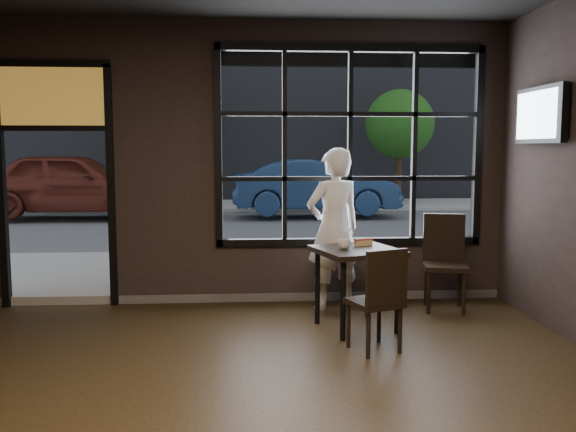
{
  "coord_description": "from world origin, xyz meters",
  "views": [
    {
      "loc": [
        0.01,
        -3.45,
        1.78
      ],
      "look_at": [
        0.4,
        2.2,
        1.15
      ],
      "focal_mm": 38.0,
      "sensor_mm": 36.0,
      "label": 1
    }
  ],
  "objects": [
    {
      "name": "window_frame",
      "position": [
        1.2,
        3.5,
        1.8
      ],
      "size": [
        3.06,
        0.12,
        2.28
      ],
      "primitive_type": "cube",
      "color": "black",
      "rests_on": "ground"
    },
    {
      "name": "stained_transom",
      "position": [
        -2.1,
        3.5,
        2.35
      ],
      "size": [
        1.2,
        0.06,
        0.7
      ],
      "primitive_type": "cube",
      "color": "orange",
      "rests_on": "ground"
    },
    {
      "name": "street_asphalt",
      "position": [
        0.0,
        24.0,
        -0.02
      ],
      "size": [
        60.0,
        41.0,
        0.04
      ],
      "primitive_type": "cube",
      "color": "#545456",
      "rests_on": "ground"
    },
    {
      "name": "building_across",
      "position": [
        0.0,
        23.0,
        7.5
      ],
      "size": [
        28.0,
        12.0,
        15.0
      ],
      "primitive_type": "cube",
      "color": "#5B5956",
      "rests_on": "ground"
    },
    {
      "name": "cafe_table",
      "position": [
        1.09,
        2.38,
        0.41
      ],
      "size": [
        0.94,
        0.94,
        0.81
      ],
      "primitive_type": "cube",
      "rotation": [
        0.0,
        0.0,
        0.3
      ],
      "color": "black",
      "rests_on": "floor"
    },
    {
      "name": "chair_near",
      "position": [
        1.13,
        1.72,
        0.46
      ],
      "size": [
        0.52,
        0.52,
        0.93
      ],
      "primitive_type": "cube",
      "rotation": [
        0.0,
        0.0,
        3.51
      ],
      "color": "black",
      "rests_on": "floor"
    },
    {
      "name": "chair_window",
      "position": [
        2.19,
        3.0,
        0.53
      ],
      "size": [
        0.54,
        0.54,
        1.05
      ],
      "primitive_type": "cube",
      "rotation": [
        0.0,
        0.0,
        -0.21
      ],
      "color": "black",
      "rests_on": "floor"
    },
    {
      "name": "man",
      "position": [
        0.97,
        3.15,
        0.89
      ],
      "size": [
        0.76,
        0.63,
        1.79
      ],
      "primitive_type": "imported",
      "rotation": [
        0.0,
        0.0,
        3.5
      ],
      "color": "white",
      "rests_on": "floor"
    },
    {
      "name": "hotdog",
      "position": [
        1.19,
        2.55,
        0.84
      ],
      "size": [
        0.22,
        0.15,
        0.06
      ],
      "primitive_type": null,
      "rotation": [
        0.0,
        0.0,
        0.37
      ],
      "color": "tan",
      "rests_on": "cafe_table"
    },
    {
      "name": "cup",
      "position": [
        0.96,
        2.35,
        0.85
      ],
      "size": [
        0.16,
        0.16,
        0.1
      ],
      "primitive_type": "imported",
      "rotation": [
        0.0,
        0.0,
        0.4
      ],
      "color": "silver",
      "rests_on": "cafe_table"
    },
    {
      "name": "tv",
      "position": [
        2.93,
        2.47,
        2.11
      ],
      "size": [
        0.11,
        0.95,
        0.56
      ],
      "primitive_type": "cube",
      "color": "black",
      "rests_on": "wall_right"
    },
    {
      "name": "navy_car",
      "position": [
        1.79,
        12.04,
        0.8
      ],
      "size": [
        4.24,
        1.52,
        1.39
      ],
      "primitive_type": "imported",
      "rotation": [
        0.0,
        0.0,
        1.58
      ],
      "color": "navy",
      "rests_on": "street_asphalt"
    },
    {
      "name": "maroon_car",
      "position": [
        -4.3,
        12.12,
        0.9
      ],
      "size": [
        4.74,
        1.98,
        1.6
      ],
      "primitive_type": "imported",
      "rotation": [
        0.0,
        0.0,
        1.55
      ],
      "color": "#591F14",
      "rests_on": "street_asphalt"
    },
    {
      "name": "tree_left",
      "position": [
        -2.48,
        15.14,
        3.11
      ],
      "size": [
        2.58,
        2.58,
        4.41
      ],
      "color": "#332114",
      "rests_on": "street_asphalt"
    },
    {
      "name": "tree_right",
      "position": [
        4.67,
        14.89,
        2.5
      ],
      "size": [
        2.08,
        2.08,
        3.54
      ],
      "color": "#332114",
      "rests_on": "street_asphalt"
    }
  ]
}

